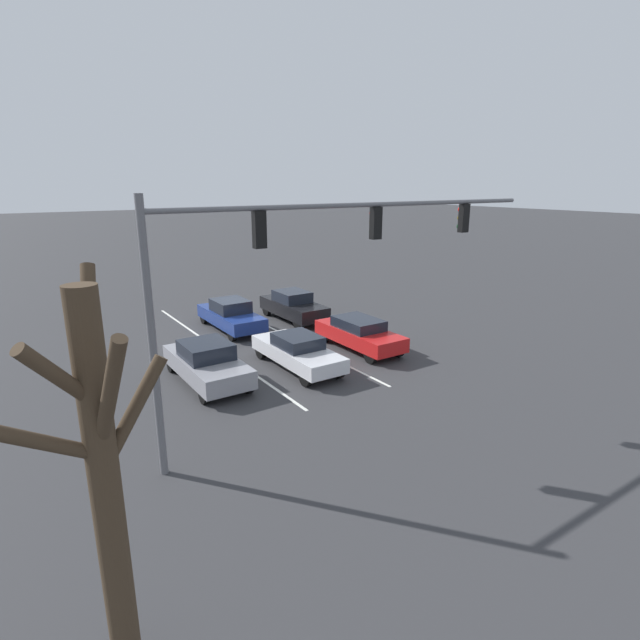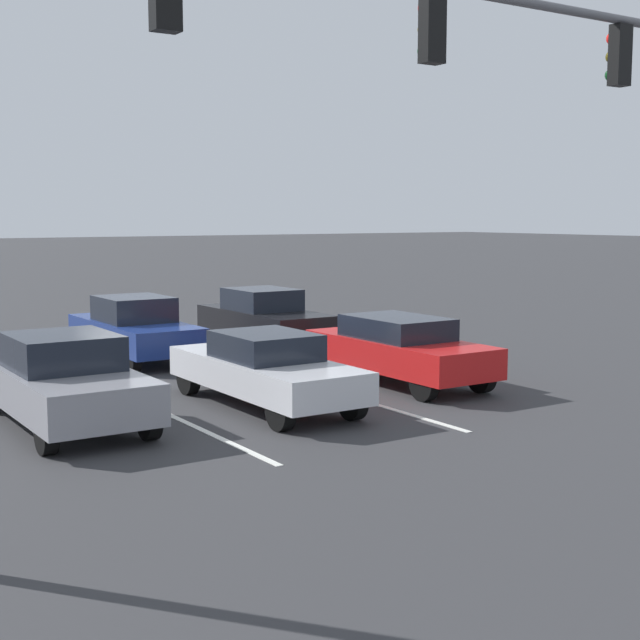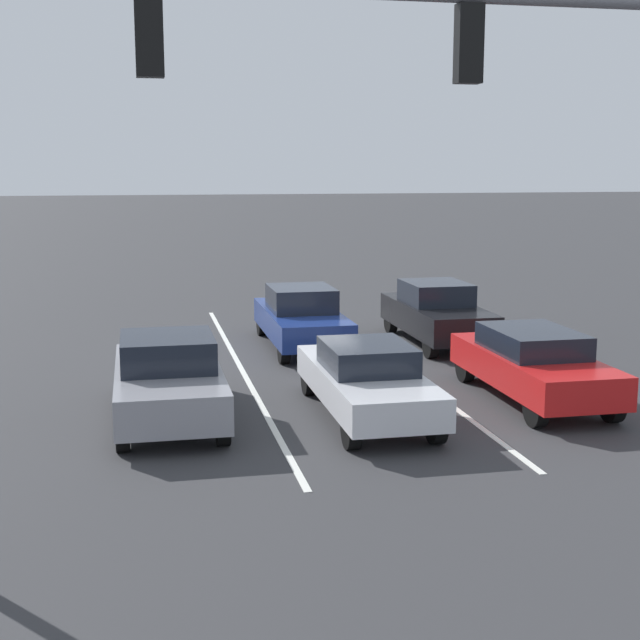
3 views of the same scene
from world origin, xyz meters
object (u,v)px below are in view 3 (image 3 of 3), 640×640
at_px(car_gray_rightlane_front, 168,378).
at_px(car_red_leftlane_front, 533,363).
at_px(car_black_leftlane_second, 437,313).
at_px(traffic_signal_gantry, 276,100).
at_px(car_silver_midlane_front, 367,379).
at_px(car_navy_midlane_second, 301,317).

relative_size(car_gray_rightlane_front, car_red_leftlane_front, 1.00).
relative_size(car_black_leftlane_second, traffic_signal_gantry, 0.34).
distance_m(car_gray_rightlane_front, car_black_leftlane_second, 9.07).
bearing_deg(car_silver_midlane_front, traffic_signal_gantry, 62.57).
xyz_separation_m(car_silver_midlane_front, traffic_signal_gantry, (2.36, 4.55, 4.62)).
xyz_separation_m(car_silver_midlane_front, car_black_leftlane_second, (-3.53, -6.28, 0.09)).
height_order(car_black_leftlane_second, traffic_signal_gantry, traffic_signal_gantry).
xyz_separation_m(car_black_leftlane_second, traffic_signal_gantry, (5.89, 10.83, 4.53)).
distance_m(car_red_leftlane_front, traffic_signal_gantry, 8.98).
height_order(car_silver_midlane_front, car_black_leftlane_second, car_black_leftlane_second).
relative_size(car_silver_midlane_front, car_red_leftlane_front, 1.03).
height_order(car_gray_rightlane_front, car_red_leftlane_front, car_gray_rightlane_front).
distance_m(car_silver_midlane_front, car_red_leftlane_front, 3.53).
relative_size(car_silver_midlane_front, car_navy_midlane_second, 1.00).
xyz_separation_m(car_red_leftlane_front, traffic_signal_gantry, (5.86, 5.04, 4.59)).
distance_m(car_red_leftlane_front, car_navy_midlane_second, 6.95).
height_order(car_navy_midlane_second, traffic_signal_gantry, traffic_signal_gantry).
bearing_deg(car_navy_midlane_second, car_red_leftlane_front, 120.13).
xyz_separation_m(car_gray_rightlane_front, car_black_leftlane_second, (-7.08, -5.67, 0.04)).
relative_size(car_red_leftlane_front, car_black_leftlane_second, 1.01).
bearing_deg(car_silver_midlane_front, car_gray_rightlane_front, -9.71).
xyz_separation_m(car_gray_rightlane_front, car_navy_midlane_second, (-3.56, -5.88, 0.00)).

